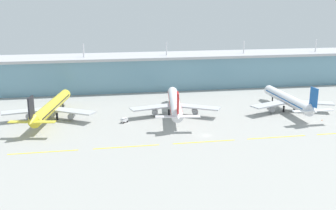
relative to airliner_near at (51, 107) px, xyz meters
name	(u,v)px	position (x,y,z in m)	size (l,w,h in m)	color
ground_plane	(206,136)	(72.24, -39.90, -6.45)	(600.00, 600.00, 0.00)	#9E9E99
terminal_building	(165,71)	(72.24, 67.77, 5.59)	(288.00, 34.00, 32.68)	#6693A8
airliner_near	(51,107)	(0.00, 0.00, 0.00)	(47.98, 66.46, 18.90)	yellow
airliner_middle	(175,104)	(64.91, -3.98, 0.00)	(48.26, 65.55, 18.90)	white
airliner_far	(288,100)	(128.95, -7.77, -0.01)	(48.80, 60.58, 18.90)	white
taxiway_stripe_west	(43,152)	(1.24, -47.99, -6.43)	(28.00, 0.70, 0.04)	yellow
taxiway_stripe_mid_west	(127,147)	(35.24, -47.99, -6.43)	(28.00, 0.70, 0.04)	yellow
taxiway_stripe_centre	(204,142)	(69.24, -47.99, -6.43)	(28.00, 0.70, 0.04)	yellow
taxiway_stripe_mid_east	(276,137)	(103.24, -47.99, -6.43)	(28.00, 0.70, 0.04)	yellow
baggage_cart	(124,120)	(36.93, -12.89, -5.19)	(3.90, 3.73, 2.48)	silver
safety_cone_nose_front	(322,120)	(137.76, -28.18, -6.10)	(0.56, 0.56, 0.70)	orange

